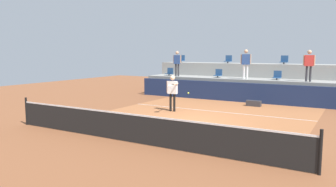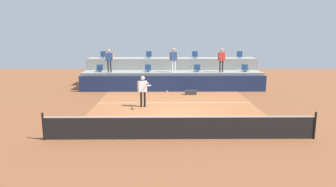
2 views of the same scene
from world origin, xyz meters
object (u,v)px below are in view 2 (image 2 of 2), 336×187
(stadium_chair_lower_right, at_px, (197,69))
(stadium_chair_upper_far_left, at_px, (103,55))
(tennis_ball, at_px, (167,91))
(spectator_leaning_on_rail, at_px, (174,58))
(equipment_bag, at_px, (191,92))
(stadium_chair_upper_left, at_px, (149,55))
(tennis_player, at_px, (143,88))
(spectator_in_grey, at_px, (222,58))
(stadium_chair_upper_far_right, at_px, (240,55))
(spectator_in_white, at_px, (109,59))
(stadium_chair_lower_left, at_px, (148,69))
(stadium_chair_lower_far_right, at_px, (245,69))
(stadium_chair_lower_far_left, at_px, (100,69))
(stadium_chair_upper_right, at_px, (195,55))

(stadium_chair_lower_right, height_order, stadium_chair_upper_far_left, stadium_chair_upper_far_left)
(tennis_ball, bearing_deg, stadium_chair_lower_right, 71.65)
(spectator_leaning_on_rail, bearing_deg, equipment_bag, -61.03)
(stadium_chair_upper_left, distance_m, equipment_bag, 5.53)
(tennis_player, distance_m, spectator_in_grey, 7.67)
(tennis_ball, bearing_deg, stadium_chair_upper_far_right, 56.12)
(spectator_in_white, xyz_separation_m, spectator_leaning_on_rail, (4.58, -0.00, 0.06))
(stadium_chair_upper_left, xyz_separation_m, equipment_bag, (2.96, -4.15, -2.16))
(stadium_chair_lower_left, relative_size, spectator_in_grey, 0.31)
(tennis_player, bearing_deg, stadium_chair_lower_far_right, 39.55)
(spectator_in_white, distance_m, spectator_in_grey, 8.01)
(tennis_player, xyz_separation_m, tennis_ball, (1.32, -0.93, 0.01))
(stadium_chair_lower_far_right, xyz_separation_m, tennis_ball, (-5.74, -6.76, -0.40))
(stadium_chair_lower_far_left, height_order, stadium_chair_upper_left, stadium_chair_upper_left)
(stadium_chair_upper_far_left, bearing_deg, tennis_ball, -60.12)
(stadium_chair_lower_far_right, relative_size, spectator_in_white, 0.32)
(stadium_chair_upper_left, relative_size, stadium_chair_upper_right, 1.00)
(stadium_chair_upper_left, bearing_deg, spectator_in_grey, -22.40)
(stadium_chair_lower_far_left, relative_size, stadium_chair_upper_right, 1.00)
(spectator_leaning_on_rail, height_order, equipment_bag, spectator_leaning_on_rail)
(stadium_chair_upper_far_right, relative_size, equipment_bag, 0.68)
(stadium_chair_upper_right, height_order, spectator_in_white, spectator_in_white)
(stadium_chair_lower_far_left, xyz_separation_m, stadium_chair_lower_far_right, (10.61, 0.00, 0.00))
(stadium_chair_lower_far_left, relative_size, tennis_player, 0.30)
(spectator_leaning_on_rail, bearing_deg, stadium_chair_lower_right, 12.48)
(tennis_player, height_order, spectator_leaning_on_rail, spectator_leaning_on_rail)
(stadium_chair_lower_left, bearing_deg, stadium_chair_upper_far_right, 14.24)
(equipment_bag, bearing_deg, stadium_chair_upper_right, 81.18)
(stadium_chair_lower_right, bearing_deg, tennis_ball, -108.35)
(stadium_chair_lower_right, bearing_deg, equipment_bag, -105.43)
(stadium_chair_upper_right, relative_size, spectator_leaning_on_rail, 0.30)
(spectator_in_grey, relative_size, equipment_bag, 2.22)
(stadium_chair_upper_far_left, relative_size, stadium_chair_upper_right, 1.00)
(stadium_chair_upper_far_right, bearing_deg, stadium_chair_lower_far_left, -170.38)
(stadium_chair_lower_left, distance_m, spectator_in_white, 2.86)
(stadium_chair_upper_left, xyz_separation_m, spectator_leaning_on_rail, (1.87, -2.18, -0.02))
(stadium_chair_upper_left, xyz_separation_m, spectator_in_white, (-2.71, -2.18, -0.08))
(stadium_chair_lower_left, distance_m, tennis_player, 5.85)
(spectator_leaning_on_rail, distance_m, spectator_in_grey, 3.43)
(stadium_chair_lower_left, bearing_deg, stadium_chair_upper_left, 90.67)
(stadium_chair_lower_left, height_order, spectator_in_grey, spectator_in_grey)
(spectator_leaning_on_rail, bearing_deg, tennis_player, -108.57)
(spectator_leaning_on_rail, bearing_deg, spectator_in_grey, 0.00)
(stadium_chair_upper_far_left, height_order, spectator_leaning_on_rail, spectator_leaning_on_rail)
(stadium_chair_lower_left, bearing_deg, spectator_leaning_on_rail, -11.70)
(spectator_leaning_on_rail, relative_size, equipment_bag, 2.28)
(stadium_chair_upper_right, height_order, spectator_in_grey, spectator_in_grey)
(stadium_chair_upper_far_left, bearing_deg, spectator_in_grey, -13.85)
(stadium_chair_upper_right, relative_size, spectator_in_grey, 0.31)
(equipment_bag, bearing_deg, stadium_chair_upper_left, 125.53)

